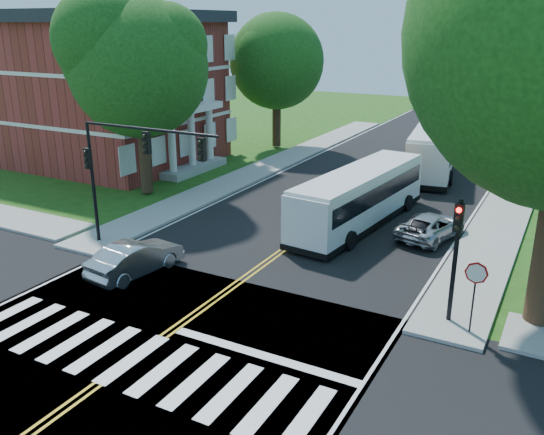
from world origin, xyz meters
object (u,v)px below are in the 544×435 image
Objects in this scene: bus_follow at (435,147)px; hatchback at (136,258)px; signal_nw at (129,159)px; dark_sedan at (424,225)px; signal_ne at (456,245)px; suv at (431,226)px; bus_lead at (360,196)px.

bus_follow reaches higher than hatchback.
signal_nw is 14.37m from dark_sedan.
dark_sedan is (2.79, -13.61, -1.13)m from bus_follow.
suv is (-2.58, 8.18, -2.35)m from signal_ne.
suv is at bearing 94.46° from bus_follow.
suv is (9.82, 10.05, -0.10)m from hatchback.
signal_ne reaches higher than dark_sedan.
suv is at bearing 171.54° from dark_sedan.
signal_ne is 12.74m from hatchback.
bus_follow is at bearing -73.88° from dark_sedan.
bus_follow is 24.68m from hatchback.
signal_ne is at bearing -164.17° from hatchback.
signal_ne reaches higher than suv.
signal_nw reaches higher than dark_sedan.
signal_nw is 14.13m from signal_ne.
signal_nw reaches higher than hatchback.
signal_ne is 0.39× the size of bus_lead.
signal_ne is at bearing 120.65° from suv.
signal_nw is 14.59m from suv.
signal_ne is 1.01× the size of suv.
bus_follow is 3.25× the size of dark_sedan.
dark_sedan is (3.43, -0.14, -0.96)m from bus_lead.
suv is at bearing 35.52° from signal_nw.
signal_nw reaches higher than suv.
dark_sedan is at bearing 0.11° from suv.
signal_ne is (14.06, 0.01, -1.41)m from signal_nw.
bus_lead is at bearing 2.22° from dark_sedan.
dark_sedan is at bearing -125.78° from hatchback.
signal_nw is 1.62× the size of signal_ne.
bus_follow is 14.09m from suv.
signal_ne is 1.13× the size of dark_sedan.
bus_follow reaches higher than bus_lead.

